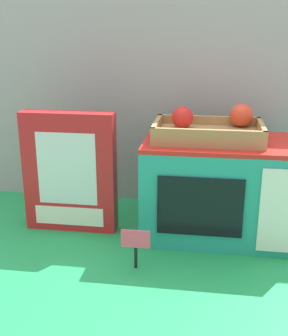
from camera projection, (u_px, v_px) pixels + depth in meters
name	position (u px, v px, depth m)	size (l,w,h in m)	color
ground_plane	(151.00, 232.00, 1.24)	(1.70, 1.70, 0.00)	#219E54
display_back_panel	(162.00, 96.00, 1.38)	(1.61, 0.03, 0.69)	#A0A3A8
toy_microwave	(219.00, 188.00, 1.20)	(0.41, 0.25, 0.27)	teal
food_groups_crate	(210.00, 130.00, 1.17)	(0.29, 0.19, 0.09)	#A37F51
cookie_set_box	(70.00, 172.00, 1.22)	(0.26, 0.06, 0.34)	red
price_sign	(136.00, 243.00, 1.04)	(0.07, 0.01, 0.10)	black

